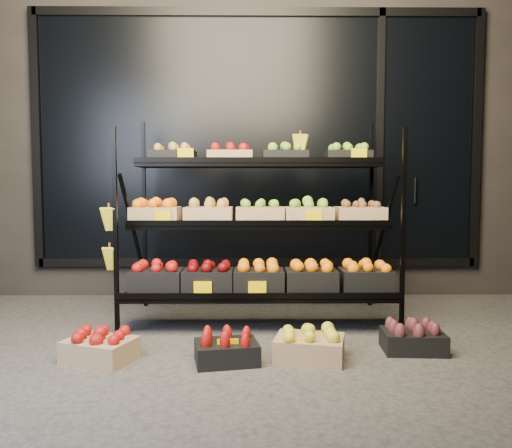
{
  "coord_description": "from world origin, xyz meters",
  "views": [
    {
      "loc": [
        -0.06,
        -3.35,
        1.06
      ],
      "look_at": [
        -0.02,
        0.55,
        0.79
      ],
      "focal_mm": 35.0,
      "sensor_mm": 36.0,
      "label": 1
    }
  ],
  "objects_px": {
    "display_rack": "(258,224)",
    "floor_crate_midright": "(309,344)",
    "floor_crate_left": "(100,346)",
    "floor_crate_midleft": "(227,348)"
  },
  "relations": [
    {
      "from": "display_rack",
      "to": "floor_crate_midright",
      "type": "xyz_separation_m",
      "value": [
        0.31,
        -0.91,
        -0.69
      ]
    },
    {
      "from": "display_rack",
      "to": "floor_crate_midright",
      "type": "relative_size",
      "value": 4.58
    },
    {
      "from": "display_rack",
      "to": "floor_crate_left",
      "type": "relative_size",
      "value": 4.56
    },
    {
      "from": "floor_crate_left",
      "to": "floor_crate_midright",
      "type": "relative_size",
      "value": 1.0
    },
    {
      "from": "display_rack",
      "to": "floor_crate_midleft",
      "type": "relative_size",
      "value": 5.17
    },
    {
      "from": "display_rack",
      "to": "floor_crate_midleft",
      "type": "height_order",
      "value": "display_rack"
    },
    {
      "from": "display_rack",
      "to": "floor_crate_left",
      "type": "xyz_separation_m",
      "value": [
        -0.99,
        -0.92,
        -0.69
      ]
    },
    {
      "from": "display_rack",
      "to": "floor_crate_midleft",
      "type": "bearing_deg",
      "value": -101.98
    },
    {
      "from": "floor_crate_left",
      "to": "floor_crate_midleft",
      "type": "xyz_separation_m",
      "value": [
        0.79,
        -0.04,
        -0.0
      ]
    },
    {
      "from": "floor_crate_midleft",
      "to": "display_rack",
      "type": "bearing_deg",
      "value": 67.29
    }
  ]
}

